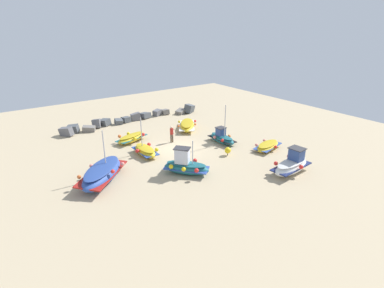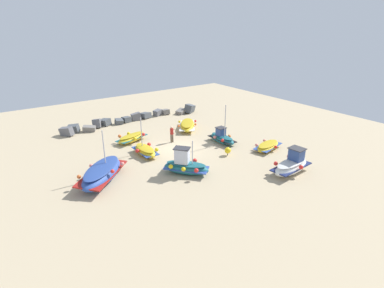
% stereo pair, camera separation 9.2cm
% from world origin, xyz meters
% --- Properties ---
extents(ground_plane, '(46.40, 46.40, 0.00)m').
position_xyz_m(ground_plane, '(0.00, 0.00, 0.00)').
color(ground_plane, tan).
extents(fishing_boat_0, '(3.50, 2.22, 0.84)m').
position_xyz_m(fishing_boat_0, '(-2.67, 4.07, 0.39)').
color(fishing_boat_0, gold).
rests_on(fishing_boat_0, ground_plane).
extents(fishing_boat_1, '(3.36, 2.08, 0.61)m').
position_xyz_m(fishing_boat_1, '(6.53, -4.92, 0.33)').
color(fishing_boat_1, gold).
rests_on(fishing_boat_1, ground_plane).
extents(fishing_boat_2, '(4.93, 4.84, 3.74)m').
position_xyz_m(fishing_boat_2, '(-7.89, -2.06, 0.64)').
color(fishing_boat_2, '#2D4C9E').
rests_on(fishing_boat_2, ground_plane).
extents(fishing_boat_3, '(1.83, 3.04, 3.26)m').
position_xyz_m(fishing_boat_3, '(-3.13, 0.39, 0.41)').
color(fishing_boat_3, gold).
rests_on(fishing_boat_3, ground_plane).
extents(fishing_boat_4, '(1.69, 3.10, 3.81)m').
position_xyz_m(fishing_boat_4, '(4.24, -1.20, 0.49)').
color(fishing_boat_4, '#1E6670').
rests_on(fishing_boat_4, ground_plane).
extents(fishing_boat_5, '(3.82, 2.02, 1.92)m').
position_xyz_m(fishing_boat_5, '(4.44, -9.16, 0.64)').
color(fishing_boat_5, white).
rests_on(fishing_boat_5, ground_plane).
extents(fishing_boat_6, '(3.52, 4.02, 0.88)m').
position_xyz_m(fishing_boat_6, '(3.82, 4.02, 0.43)').
color(fishing_boat_6, gold).
rests_on(fishing_boat_6, ground_plane).
extents(fishing_boat_7, '(3.18, 3.48, 2.78)m').
position_xyz_m(fishing_boat_7, '(-2.29, -4.59, 0.67)').
color(fishing_boat_7, '#1E6670').
rests_on(fishing_boat_7, ground_plane).
extents(person_walking, '(0.32, 0.32, 1.62)m').
position_xyz_m(person_walking, '(0.40, 1.67, 0.93)').
color(person_walking, brown).
rests_on(person_walking, ground_plane).
extents(breakwater_rocks, '(16.75, 2.72, 1.37)m').
position_xyz_m(breakwater_rocks, '(0.25, 9.96, 0.38)').
color(breakwater_rocks, slate).
rests_on(breakwater_rocks, ground_plane).
extents(mooring_buoy_0, '(0.55, 0.55, 0.75)m').
position_xyz_m(mooring_buoy_0, '(2.66, -3.82, 0.47)').
color(mooring_buoy_0, '#3F3F42').
rests_on(mooring_buoy_0, ground_plane).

